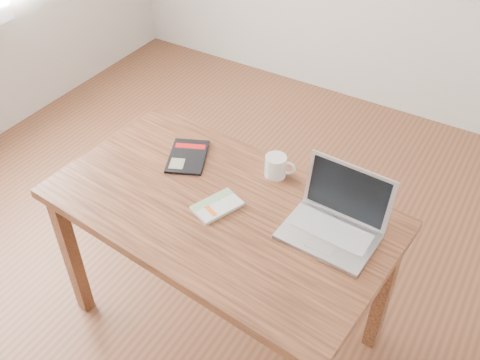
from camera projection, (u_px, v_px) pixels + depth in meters
The scene contains 6 objects.
room at pixel (199, 26), 1.74m from camera, with size 4.04×4.04×2.70m.
desk at pixel (221, 222), 2.04m from camera, with size 1.34×0.84×0.75m.
white_guidebook at pixel (217, 206), 1.96m from camera, with size 0.16×0.20×0.02m.
black_guidebook at pixel (188, 156), 2.19m from camera, with size 0.23×0.26×0.01m.
laptop at pixel (335, 220), 1.85m from camera, with size 0.33×0.27×0.23m.
coffee_mug at pixel (276, 166), 2.08m from camera, with size 0.12×0.08×0.09m.
Camera 1 is at (0.90, -1.34, 2.11)m, focal length 40.00 mm.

